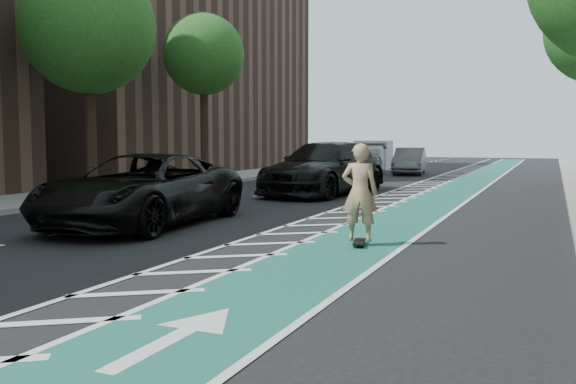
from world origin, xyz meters
The scene contains 19 objects.
ground centered at (0.00, 0.00, 0.00)m, with size 120.00×120.00×0.00m, color black.
bike_lane centered at (3.00, 10.00, 0.01)m, with size 2.00×90.00×0.01m, color #1C6258.
buffer_strip centered at (1.50, 10.00, 0.01)m, with size 1.40×90.00×0.01m, color silver.
sidewalk_left centered at (-9.50, 10.00, 0.07)m, with size 5.00×90.00×0.15m, color gray.
curb_right centered at (7.05, 10.00, 0.08)m, with size 0.12×90.00×0.16m, color gray.
curb_left centered at (-7.05, 10.00, 0.08)m, with size 0.12×90.00×0.16m, color gray.
building_left_far centered at (-17.50, 24.00, 9.00)m, with size 14.00×22.00×18.00m, color brown.
tree_l_c centered at (-7.90, 8.00, 5.77)m, with size 4.20×4.20×7.90m.
tree_l_d centered at (-7.90, 16.00, 5.77)m, with size 4.20×4.20×7.90m.
skateboard centered at (3.18, 3.28, 0.08)m, with size 0.37×0.77×0.10m.
skateboarder centered at (3.18, 3.28, 1.04)m, with size 0.69×0.45×1.88m, color tan.
suv_near centered at (-2.40, 3.96, 0.85)m, with size 2.83×6.14×1.71m, color black.
suv_far centered at (-1.21, 13.34, 0.97)m, with size 2.71×6.68×1.94m, color black.
car_silver centered at (-5.60, 22.26, 0.77)m, with size 1.82×4.51×1.54m, color #A3A4A9.
car_grey centered at (-1.05, 27.05, 0.76)m, with size 1.61×4.63×1.52m, color slate.
box_truck centered at (-4.42, 31.15, 0.88)m, with size 2.41×4.73×1.90m.
barrel_a centered at (-3.80, 6.33, 0.38)m, with size 0.59×0.59×0.81m.
barrel_b centered at (-2.29, 14.00, 0.38)m, with size 0.60×0.60×0.81m.
barrel_c centered at (-2.40, 14.50, 0.38)m, with size 0.58×0.58×0.80m.
Camera 1 is at (6.57, -7.92, 2.08)m, focal length 38.00 mm.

